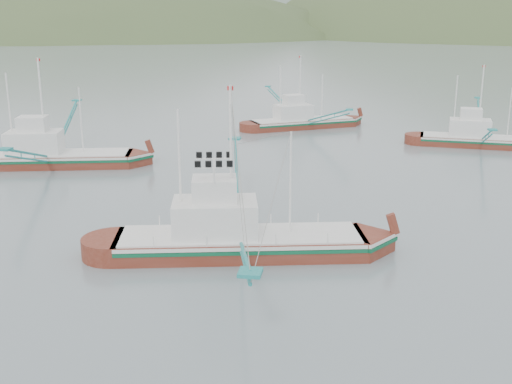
# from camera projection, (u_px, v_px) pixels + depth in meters

# --- Properties ---
(ground) EXTENTS (1200.00, 1200.00, 0.00)m
(ground) POSITION_uv_depth(u_px,v_px,m) (241.00, 272.00, 37.42)
(ground) COLOR slate
(ground) RESTS_ON ground
(main_boat) EXTENTS (16.02, 27.77, 11.37)m
(main_boat) POSITION_uv_depth(u_px,v_px,m) (237.00, 223.00, 39.70)
(main_boat) COLOR maroon
(main_boat) RESTS_ON ground
(bg_boat_right) EXTENTS (13.68, 24.08, 9.79)m
(bg_boat_right) POSITION_uv_depth(u_px,v_px,m) (480.00, 133.00, 72.00)
(bg_boat_right) COLOR maroon
(bg_boat_right) RESTS_ON ground
(bg_boat_left) EXTENTS (15.95, 27.57, 11.31)m
(bg_boat_left) POSITION_uv_depth(u_px,v_px,m) (49.00, 146.00, 62.63)
(bg_boat_left) COLOR maroon
(bg_boat_left) RESTS_ON ground
(bg_boat_far) EXTENTS (15.89, 23.04, 10.05)m
(bg_boat_far) POSITION_uv_depth(u_px,v_px,m) (302.00, 112.00, 83.43)
(bg_boat_far) COLOR maroon
(bg_boat_far) RESTS_ON ground
(headland_left) EXTENTS (448.00, 308.00, 210.00)m
(headland_left) POSITION_uv_depth(u_px,v_px,m) (57.00, 36.00, 405.58)
(headland_left) COLOR #3F522A
(headland_left) RESTS_ON ground
(ridge_distant) EXTENTS (960.00, 400.00, 240.00)m
(ridge_distant) POSITION_uv_depth(u_px,v_px,m) (381.00, 29.00, 566.41)
(ridge_distant) COLOR slate
(ridge_distant) RESTS_ON ground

